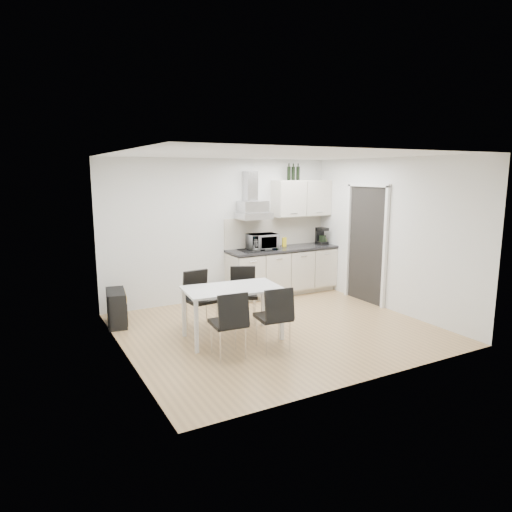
{
  "coord_description": "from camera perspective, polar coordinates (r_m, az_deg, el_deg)",
  "views": [
    {
      "loc": [
        -3.44,
        -5.68,
        2.36
      ],
      "look_at": [
        -0.19,
        0.31,
        1.1
      ],
      "focal_mm": 32.0,
      "sensor_mm": 36.0,
      "label": 1
    }
  ],
  "objects": [
    {
      "name": "ceiling",
      "position": [
        6.64,
        2.77,
        12.54
      ],
      "size": [
        4.5,
        4.5,
        0.0
      ],
      "primitive_type": "plane",
      "color": "white",
      "rests_on": "wall_back"
    },
    {
      "name": "wall_front",
      "position": [
        5.15,
        14.26,
        -1.72
      ],
      "size": [
        4.5,
        0.1,
        2.6
      ],
      "primitive_type": "cube",
      "color": "silver",
      "rests_on": "ground"
    },
    {
      "name": "floor_speaker",
      "position": [
        8.54,
        -5.17,
        -4.67
      ],
      "size": [
        0.18,
        0.16,
        0.27
      ],
      "primitive_type": "cube",
      "rotation": [
        0.0,
        0.0,
        0.11
      ],
      "color": "black",
      "rests_on": "ground"
    },
    {
      "name": "chair_far_right",
      "position": [
        7.2,
        -1.58,
        -4.99
      ],
      "size": [
        0.61,
        0.64,
        0.88
      ],
      "primitive_type": null,
      "rotation": [
        0.0,
        0.0,
        2.72
      ],
      "color": "black",
      "rests_on": "ground"
    },
    {
      "name": "ground",
      "position": [
        7.05,
        2.58,
        -9.1
      ],
      "size": [
        4.5,
        4.5,
        0.0
      ],
      "primitive_type": "plane",
      "color": "tan",
      "rests_on": "ground"
    },
    {
      "name": "wall_right",
      "position": [
        8.11,
        16.43,
        2.54
      ],
      "size": [
        0.1,
        4.0,
        2.6
      ],
      "primitive_type": "cube",
      "color": "silver",
      "rests_on": "ground"
    },
    {
      "name": "doorway",
      "position": [
        8.51,
        13.56,
        1.33
      ],
      "size": [
        0.08,
        1.04,
        2.1
      ],
      "primitive_type": "cube",
      "color": "white",
      "rests_on": "ground"
    },
    {
      "name": "kitchenette",
      "position": [
        8.87,
        3.45,
        0.53
      ],
      "size": [
        2.22,
        0.64,
        2.52
      ],
      "color": "beige",
      "rests_on": "ground"
    },
    {
      "name": "wall_left",
      "position": [
        5.9,
        -16.39,
        -0.29
      ],
      "size": [
        0.1,
        4.0,
        2.6
      ],
      "primitive_type": "cube",
      "color": "silver",
      "rests_on": "ground"
    },
    {
      "name": "dining_table",
      "position": [
        6.49,
        -2.99,
        -4.68
      ],
      "size": [
        1.42,
        0.9,
        0.75
      ],
      "rotation": [
        0.0,
        0.0,
        -0.1
      ],
      "color": "white",
      "rests_on": "ground"
    },
    {
      "name": "wall_back",
      "position": [
        8.48,
        -4.33,
        3.26
      ],
      "size": [
        4.5,
        0.1,
        2.6
      ],
      "primitive_type": "cube",
      "color": "silver",
      "rests_on": "ground"
    },
    {
      "name": "chair_far_left",
      "position": [
        6.98,
        -6.84,
        -5.57
      ],
      "size": [
        0.49,
        0.54,
        0.88
      ],
      "primitive_type": null,
      "rotation": [
        0.0,
        0.0,
        3.24
      ],
      "color": "black",
      "rests_on": "ground"
    },
    {
      "name": "guitar_amp",
      "position": [
        7.47,
        -17.05,
        -6.21
      ],
      "size": [
        0.37,
        0.69,
        0.54
      ],
      "rotation": [
        0.0,
        0.0,
        -0.15
      ],
      "color": "black",
      "rests_on": "ground"
    },
    {
      "name": "chair_near_right",
      "position": [
        6.15,
        2.14,
        -7.71
      ],
      "size": [
        0.49,
        0.54,
        0.88
      ],
      "primitive_type": null,
      "rotation": [
        0.0,
        0.0,
        -0.1
      ],
      "color": "black",
      "rests_on": "ground"
    },
    {
      "name": "chair_near_left",
      "position": [
        5.93,
        -3.51,
        -8.44
      ],
      "size": [
        0.47,
        0.53,
        0.88
      ],
      "primitive_type": null,
      "rotation": [
        0.0,
        0.0,
        -0.07
      ],
      "color": "black",
      "rests_on": "ground"
    }
  ]
}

